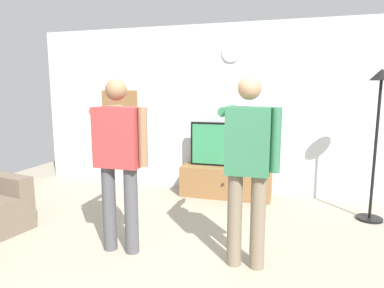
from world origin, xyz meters
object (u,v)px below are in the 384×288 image
at_px(person_standing_nearer_lamp, 119,155).
at_px(person_standing_nearer_couch, 248,162).
at_px(framed_picture, 120,105).
at_px(floor_lamp, 378,114).
at_px(tv_stand, 226,182).
at_px(wall_clock, 231,53).
at_px(television, 227,145).

bearing_deg(person_standing_nearer_lamp, person_standing_nearer_couch, 2.46).
relative_size(framed_picture, floor_lamp, 0.35).
bearing_deg(framed_picture, tv_stand, -8.52).
bearing_deg(floor_lamp, person_standing_nearer_couch, -131.14).
bearing_deg(framed_picture, wall_clock, -0.15).
relative_size(wall_clock, person_standing_nearer_lamp, 0.16).
height_order(floor_lamp, person_standing_nearer_couch, floor_lamp).
xyz_separation_m(framed_picture, person_standing_nearer_lamp, (1.26, -2.39, -0.38)).
bearing_deg(television, framed_picture, 172.80).
bearing_deg(framed_picture, person_standing_nearer_couch, -42.51).
xyz_separation_m(framed_picture, person_standing_nearer_couch, (2.54, -2.33, -0.39)).
height_order(tv_stand, wall_clock, wall_clock).
bearing_deg(floor_lamp, wall_clock, 159.89).
xyz_separation_m(television, wall_clock, (0.00, 0.24, 1.42)).
relative_size(person_standing_nearer_lamp, person_standing_nearer_couch, 0.99).
xyz_separation_m(wall_clock, person_standing_nearer_lamp, (-0.71, -2.38, -1.22)).
height_order(framed_picture, floor_lamp, floor_lamp).
relative_size(tv_stand, floor_lamp, 0.73).
bearing_deg(tv_stand, framed_picture, 171.48).
distance_m(television, framed_picture, 2.07).
xyz_separation_m(person_standing_nearer_lamp, person_standing_nearer_couch, (1.29, 0.06, -0.01)).
distance_m(television, person_standing_nearer_couch, 2.17).
distance_m(wall_clock, person_standing_nearer_couch, 2.69).
distance_m(tv_stand, floor_lamp, 2.32).
height_order(framed_picture, person_standing_nearer_couch, person_standing_nearer_couch).
distance_m(television, person_standing_nearer_lamp, 2.26).
relative_size(tv_stand, television, 1.20).
relative_size(tv_stand, person_standing_nearer_couch, 0.78).
xyz_separation_m(tv_stand, person_standing_nearer_couch, (0.57, -2.04, 0.77)).
relative_size(floor_lamp, person_standing_nearer_lamp, 1.09).
distance_m(tv_stand, person_standing_nearer_couch, 2.25).
xyz_separation_m(wall_clock, floor_lamp, (1.97, -0.72, -0.87)).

